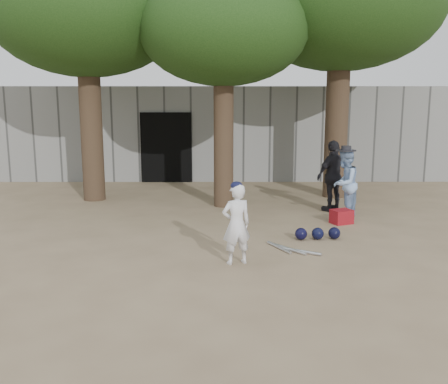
{
  "coord_description": "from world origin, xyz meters",
  "views": [
    {
      "loc": [
        0.57,
        -7.91,
        2.62
      ],
      "look_at": [
        0.6,
        1.0,
        0.95
      ],
      "focal_mm": 40.0,
      "sensor_mm": 36.0,
      "label": 1
    }
  ],
  "objects_px": {
    "boy_player": "(236,224)",
    "red_bag": "(342,217)",
    "spectator_dark": "(333,176)",
    "spectator_blue": "(345,184)"
  },
  "relations": [
    {
      "from": "boy_player",
      "to": "spectator_blue",
      "type": "relative_size",
      "value": 0.85
    },
    {
      "from": "boy_player",
      "to": "spectator_blue",
      "type": "bearing_deg",
      "value": -147.04
    },
    {
      "from": "spectator_blue",
      "to": "boy_player",
      "type": "bearing_deg",
      "value": -5.3
    },
    {
      "from": "boy_player",
      "to": "spectator_dark",
      "type": "xyz_separation_m",
      "value": [
        2.39,
        3.85,
        0.18
      ]
    },
    {
      "from": "spectator_dark",
      "to": "red_bag",
      "type": "relative_size",
      "value": 3.97
    },
    {
      "from": "spectator_dark",
      "to": "boy_player",
      "type": "bearing_deg",
      "value": 26.17
    },
    {
      "from": "boy_player",
      "to": "red_bag",
      "type": "bearing_deg",
      "value": -150.61
    },
    {
      "from": "spectator_blue",
      "to": "red_bag",
      "type": "height_order",
      "value": "spectator_blue"
    },
    {
      "from": "spectator_dark",
      "to": "red_bag",
      "type": "xyz_separation_m",
      "value": [
        -0.07,
        -1.24,
        -0.68
      ]
    },
    {
      "from": "boy_player",
      "to": "spectator_dark",
      "type": "relative_size",
      "value": 0.78
    }
  ]
}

